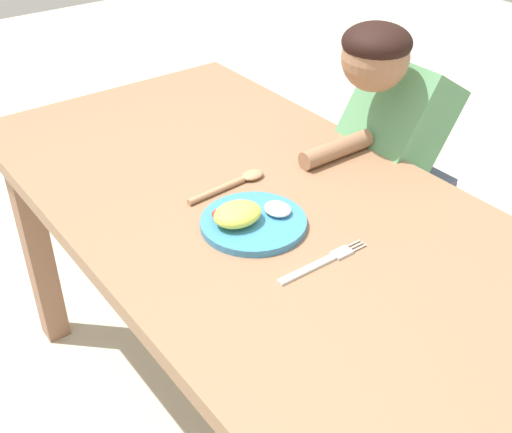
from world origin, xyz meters
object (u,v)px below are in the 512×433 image
(plate, at_px, (249,219))
(spoon, at_px, (236,182))
(person, at_px, (390,196))
(fork, at_px, (322,263))

(plate, distance_m, spoon, 0.16)
(plate, xyz_separation_m, person, (-0.11, 0.54, -0.20))
(fork, bearing_deg, plate, 101.39)
(plate, relative_size, fork, 1.04)
(plate, height_order, spoon, plate)
(fork, bearing_deg, person, 29.33)
(spoon, height_order, person, person)
(fork, xyz_separation_m, person, (-0.28, 0.51, -0.19))
(fork, relative_size, person, 0.20)
(fork, distance_m, person, 0.61)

